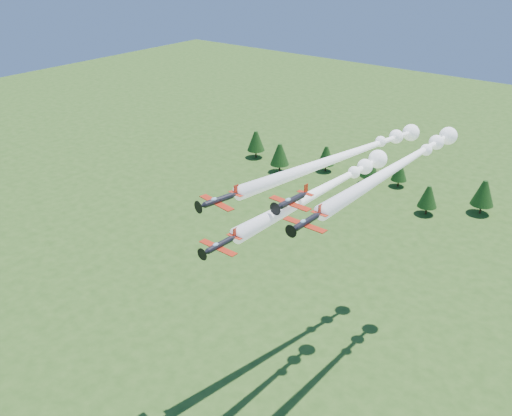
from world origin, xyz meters
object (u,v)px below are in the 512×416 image
Objects in this scene: plane_left at (349,154)px; plane_right at (404,162)px; plane_slot at (291,201)px; plane_lead at (329,186)px.

plane_left is 1.04× the size of plane_right.
plane_left is at bearing 103.41° from plane_slot.
plane_lead is 15.45m from plane_right.
plane_right is 27.03m from plane_slot.
plane_slot is at bearing -83.81° from plane_lead.
plane_right is at bearing 61.20° from plane_lead.
plane_lead is 5.98× the size of plane_slot.
plane_slot is at bearing -69.38° from plane_left.
plane_right reaches higher than plane_left.
plane_left reaches higher than plane_lead.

